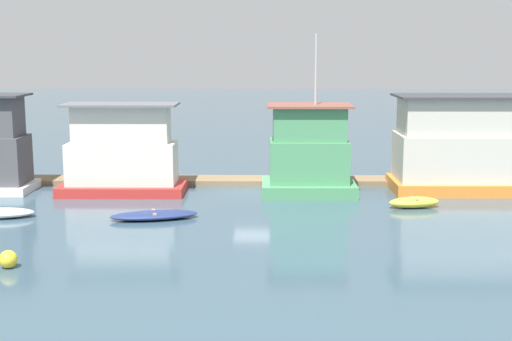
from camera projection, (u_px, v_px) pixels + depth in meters
name	position (u px, v px, depth m)	size (l,w,h in m)	color
ground_plane	(256.00, 192.00, 39.56)	(200.00, 200.00, 0.00)	#385160
dock_walkway	(257.00, 181.00, 42.22)	(51.00, 2.05, 0.30)	#846B4C
houseboat_red	(122.00, 155.00, 39.04)	(6.83, 3.35, 4.94)	red
houseboat_green	(309.00, 154.00, 38.74)	(5.08, 3.62, 8.66)	#4C9360
houseboat_orange	(458.00, 146.00, 39.51)	(7.24, 4.08, 5.35)	orange
dinghy_navy	(154.00, 215.00, 33.33)	(4.29, 2.27, 0.39)	navy
dinghy_yellow	(414.00, 202.00, 35.72)	(2.74, 1.43, 0.55)	yellow
buoy_yellow	(8.00, 259.00, 25.93)	(0.67, 0.67, 0.67)	yellow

